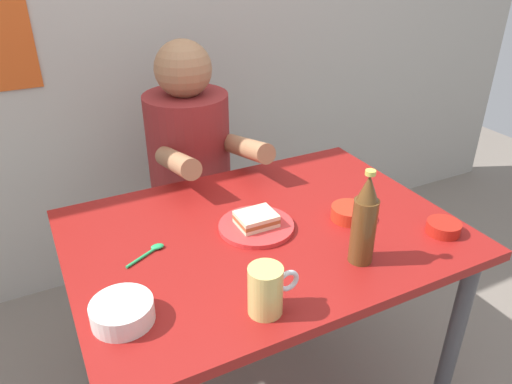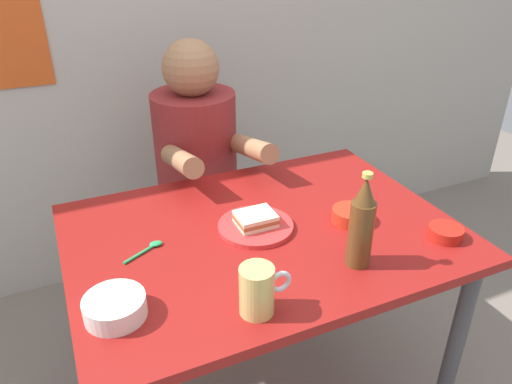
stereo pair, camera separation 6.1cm
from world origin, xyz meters
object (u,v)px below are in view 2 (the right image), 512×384
object	(u,v)px
dining_table	(263,256)
plate_orange	(256,226)
person_seated	(197,145)
beer_mug	(258,290)
beer_bottle	(362,224)
sambal_bowl_red	(445,232)
sandwich	(256,219)
stool	(202,233)

from	to	relation	value
dining_table	plate_orange	distance (m)	0.10
person_seated	beer_mug	xyz separation A→B (m)	(-0.16, -0.92, 0.03)
beer_bottle	sambal_bowl_red	size ratio (longest dim) A/B	2.73
plate_orange	beer_bottle	size ratio (longest dim) A/B	0.84
sambal_bowl_red	beer_mug	bearing A→B (deg)	-174.65
sandwich	beer_mug	world-z (taller)	beer_mug
plate_orange	sandwich	bearing A→B (deg)	90.00
person_seated	beer_mug	bearing A→B (deg)	-99.61
stool	sambal_bowl_red	world-z (taller)	sambal_bowl_red
beer_mug	sambal_bowl_red	world-z (taller)	beer_mug
sambal_bowl_red	plate_orange	bearing A→B (deg)	150.69
plate_orange	stool	bearing A→B (deg)	88.21
plate_orange	sambal_bowl_red	xyz separation A→B (m)	(0.47, -0.26, 0.01)
stool	beer_mug	xyz separation A→B (m)	(-0.16, -0.93, 0.45)
stool	person_seated	world-z (taller)	person_seated
beer_mug	plate_orange	bearing A→B (deg)	66.76
dining_table	stool	bearing A→B (deg)	89.75
dining_table	person_seated	size ratio (longest dim) A/B	1.53
person_seated	dining_table	bearing A→B (deg)	-90.25
dining_table	sambal_bowl_red	distance (m)	0.53
person_seated	plate_orange	distance (m)	0.60
dining_table	beer_mug	size ratio (longest dim) A/B	8.73
stool	plate_orange	size ratio (longest dim) A/B	2.05
person_seated	sambal_bowl_red	xyz separation A→B (m)	(0.45, -0.86, -0.01)
beer_mug	dining_table	bearing A→B (deg)	63.14
stool	plate_orange	bearing A→B (deg)	-91.79
dining_table	stool	world-z (taller)	dining_table
plate_orange	sambal_bowl_red	size ratio (longest dim) A/B	2.29
person_seated	sambal_bowl_red	size ratio (longest dim) A/B	7.49
stool	sandwich	size ratio (longest dim) A/B	4.09
sambal_bowl_red	stool	bearing A→B (deg)	117.08
person_seated	beer_bottle	xyz separation A→B (m)	(0.15, -0.86, 0.09)
dining_table	plate_orange	bearing A→B (deg)	135.52
stool	beer_bottle	xyz separation A→B (m)	(0.15, -0.87, 0.51)
stool	sambal_bowl_red	distance (m)	1.07
beer_bottle	beer_mug	bearing A→B (deg)	-169.24
dining_table	beer_bottle	world-z (taller)	beer_bottle
plate_orange	beer_mug	world-z (taller)	beer_mug
dining_table	beer_bottle	size ratio (longest dim) A/B	4.20
dining_table	beer_mug	distance (m)	0.37
stool	plate_orange	world-z (taller)	plate_orange
person_seated	sandwich	size ratio (longest dim) A/B	6.54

